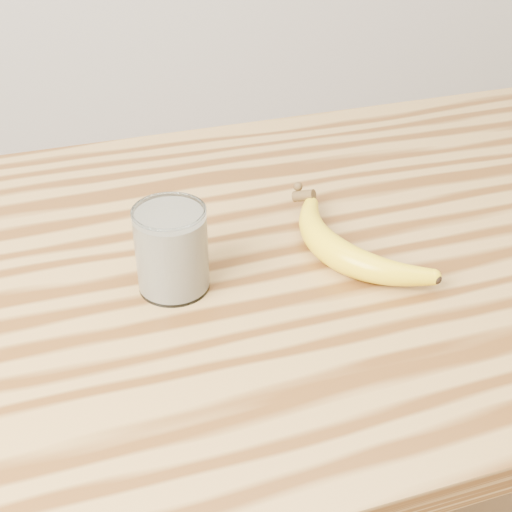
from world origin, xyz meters
name	(u,v)px	position (x,y,z in m)	size (l,w,h in m)	color
table	(323,315)	(0.00, 0.00, 0.77)	(1.20, 0.80, 0.90)	olive
smoothie_glass	(172,250)	(-0.22, -0.04, 0.95)	(0.09, 0.09, 0.11)	white
banana	(335,253)	(-0.02, -0.06, 0.92)	(0.12, 0.33, 0.04)	yellow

